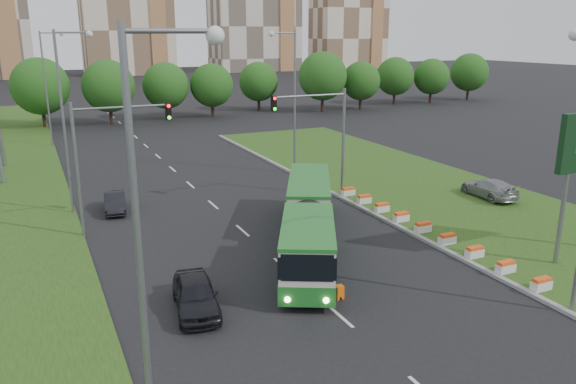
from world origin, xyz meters
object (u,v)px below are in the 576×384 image
traffic_mast_median (324,127)px  car_median (489,188)px  car_left_far (115,202)px  car_left_near (195,295)px  shopping_trolley (339,292)px  traffic_mast_left (104,147)px  pedestrian (291,287)px  articulated_bus (302,220)px

traffic_mast_median → car_median: 12.98m
car_left_far → car_left_near: bearing=-79.1°
car_median → shopping_trolley: 20.32m
traffic_mast_median → car_left_far: 15.43m
traffic_mast_left → traffic_mast_median: bearing=3.8°
shopping_trolley → car_median: bearing=23.7°
car_left_far → pedestrian: (5.11, -17.38, 0.16)m
car_left_near → car_left_far: (-1.03, 16.26, -0.12)m
articulated_bus → car_left_near: 9.01m
traffic_mast_median → car_left_near: traffic_mast_median is taller
traffic_mast_median → articulated_bus: (-5.70, -8.10, -3.72)m
car_left_far → pedestrian: 18.12m
traffic_mast_median → car_median: (11.02, -5.18, -4.50)m
car_left_near → car_median: (24.29, 7.72, 0.08)m
traffic_mast_left → articulated_bus: traffic_mast_left is taller
car_median → car_left_far: bearing=-15.2°
traffic_mast_median → traffic_mast_left: (-15.16, -1.00, 0.00)m
shopping_trolley → car_left_near: bearing=161.4°
traffic_mast_median → shopping_trolley: 16.92m
traffic_mast_median → pedestrian: traffic_mast_median is taller
traffic_mast_median → shopping_trolley: traffic_mast_median is taller
pedestrian → car_left_far: bearing=12.7°
traffic_mast_median → articulated_bus: size_ratio=0.50×
articulated_bus → pedestrian: articulated_bus is taller
car_left_near → articulated_bus: bearing=41.2°
traffic_mast_median → car_left_far: size_ratio=2.04×
car_left_far → car_median: 26.72m
traffic_mast_median → car_left_near: (-13.27, -12.90, -4.59)m
traffic_mast_median → car_left_far: traffic_mast_median is taller
traffic_mast_left → car_left_far: 6.47m
car_left_near → shopping_trolley: size_ratio=6.91×
car_median → articulated_bus: bearing=13.4°
traffic_mast_left → car_left_near: (1.89, -11.90, -4.59)m
pedestrian → articulated_bus: bearing=-34.2°
articulated_bus → pedestrian: size_ratio=9.97×
car_left_near → pedestrian: size_ratio=2.77×
car_left_near → car_left_far: size_ratio=1.14×
car_median → shopping_trolley: size_ratio=7.41×
car_left_near → car_left_far: car_left_near is taller
traffic_mast_median → articulated_bus: 10.58m
car_left_far → traffic_mast_left: bearing=-93.9°
traffic_mast_left → car_median: 26.89m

